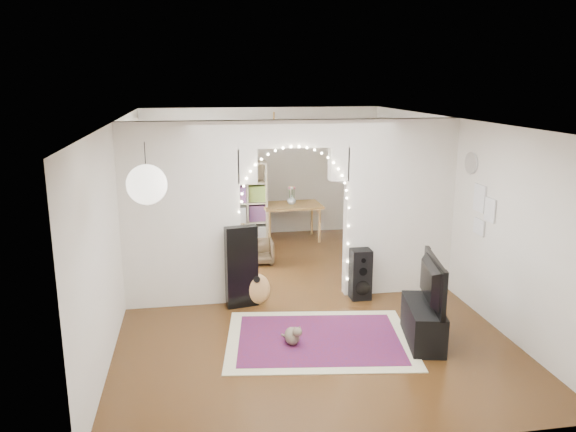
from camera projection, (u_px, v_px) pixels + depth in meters
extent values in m
plane|color=black|center=(293.00, 296.00, 8.67)|extent=(7.50, 7.50, 0.00)
cube|color=white|center=(294.00, 120.00, 8.03)|extent=(5.00, 7.50, 0.02)
cube|color=silver|center=(263.00, 172.00, 11.95)|extent=(5.00, 0.02, 2.70)
cube|color=silver|center=(371.00, 311.00, 4.76)|extent=(5.00, 0.02, 2.70)
cube|color=silver|center=(120.00, 218.00, 7.95)|extent=(0.02, 7.50, 2.70)
cube|color=silver|center=(451.00, 205.00, 8.76)|extent=(0.02, 7.50, 2.70)
cube|color=silver|center=(181.00, 216.00, 8.09)|extent=(1.70, 0.20, 2.70)
cube|color=silver|center=(399.00, 207.00, 8.62)|extent=(1.70, 0.20, 2.70)
cube|color=silver|center=(294.00, 134.00, 8.08)|extent=(1.60, 0.20, 0.40)
cube|color=white|center=(134.00, 185.00, 9.64)|extent=(0.04, 1.20, 1.40)
cylinder|color=white|center=(472.00, 163.00, 8.00)|extent=(0.03, 0.31, 0.31)
sphere|color=white|center=(147.00, 185.00, 5.54)|extent=(0.40, 0.40, 0.40)
cube|color=maroon|center=(319.00, 339.00, 7.22)|extent=(2.57, 2.07, 0.02)
cube|color=black|center=(242.00, 267.00, 8.16)|extent=(0.49, 0.24, 1.22)
ellipsoid|color=tan|center=(256.00, 278.00, 8.24)|extent=(0.43, 0.29, 0.49)
cube|color=#311B0D|center=(256.00, 251.00, 8.14)|extent=(0.05, 0.05, 0.56)
cube|color=#311B0D|center=(256.00, 231.00, 8.07)|extent=(0.07, 0.05, 0.12)
ellipsoid|color=brown|center=(292.00, 336.00, 7.08)|extent=(0.28, 0.34, 0.21)
sphere|color=brown|center=(297.00, 332.00, 6.96)|extent=(0.16, 0.16, 0.12)
cone|color=brown|center=(295.00, 328.00, 6.94)|extent=(0.04, 0.04, 0.04)
cone|color=brown|center=(300.00, 327.00, 6.95)|extent=(0.04, 0.04, 0.04)
cylinder|color=brown|center=(286.00, 336.00, 7.23)|extent=(0.10, 0.19, 0.06)
cube|color=black|center=(360.00, 274.00, 8.50)|extent=(0.30, 0.26, 0.78)
cylinder|color=black|center=(363.00, 288.00, 8.41)|extent=(0.22, 0.02, 0.22)
cylinder|color=black|center=(363.00, 272.00, 8.35)|extent=(0.12, 0.02, 0.12)
cylinder|color=black|center=(364.00, 261.00, 8.31)|extent=(0.07, 0.02, 0.07)
cube|color=black|center=(423.00, 323.00, 7.11)|extent=(0.59, 1.06, 0.50)
imported|color=black|center=(426.00, 282.00, 6.98)|extent=(0.35, 1.08, 0.62)
cube|color=tan|center=(227.00, 203.00, 11.36)|extent=(1.62, 0.41, 1.66)
cube|color=brown|center=(292.00, 205.00, 11.58)|extent=(1.23, 0.85, 0.05)
cylinder|color=brown|center=(270.00, 228.00, 11.26)|extent=(0.05, 0.05, 0.70)
cylinder|color=brown|center=(320.00, 226.00, 11.47)|extent=(0.05, 0.05, 0.70)
cylinder|color=brown|center=(264.00, 221.00, 11.87)|extent=(0.05, 0.05, 0.70)
cylinder|color=brown|center=(312.00, 218.00, 12.08)|extent=(0.05, 0.05, 0.70)
imported|color=silver|center=(292.00, 200.00, 11.56)|extent=(0.19, 0.19, 0.19)
imported|color=#493824|center=(225.00, 240.00, 10.68)|extent=(0.78, 0.79, 0.57)
imported|color=#493824|center=(260.00, 252.00, 10.18)|extent=(0.47, 0.48, 0.43)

